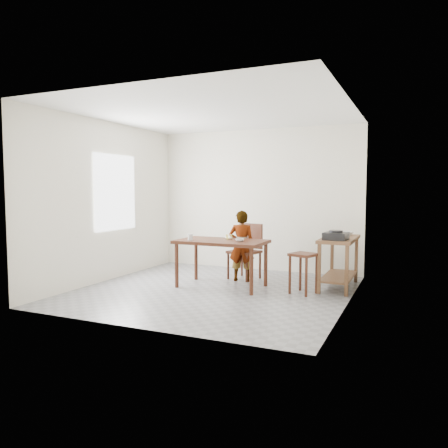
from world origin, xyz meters
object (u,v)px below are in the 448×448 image
at_px(prep_counter, 339,263).
at_px(stool, 303,273).
at_px(dining_table, 221,264).
at_px(child, 242,246).
at_px(dining_chair, 244,252).

distance_m(prep_counter, stool, 0.76).
distance_m(dining_table, prep_counter, 1.86).
relative_size(dining_table, stool, 2.30).
height_order(child, dining_chair, child).
distance_m(child, dining_chair, 0.22).
height_order(dining_chair, stool, dining_chair).
xyz_separation_m(prep_counter, dining_chair, (-1.62, 0.03, 0.08)).
bearing_deg(stool, child, 158.19).
xyz_separation_m(dining_table, prep_counter, (1.72, 0.70, 0.03)).
xyz_separation_m(dining_chair, stool, (1.20, -0.65, -0.17)).
xyz_separation_m(prep_counter, child, (-1.59, -0.15, 0.20)).
relative_size(dining_table, dining_chair, 1.46).
xyz_separation_m(dining_table, stool, (1.30, 0.08, -0.07)).
bearing_deg(dining_chair, prep_counter, 14.44).
bearing_deg(dining_chair, child, -67.21).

